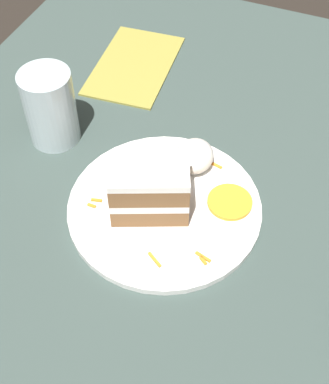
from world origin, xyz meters
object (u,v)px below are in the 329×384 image
at_px(cream_dollop, 194,156).
at_px(orange_garnish, 229,203).
at_px(cake_slice, 149,190).
at_px(drinking_glass, 51,112).
at_px(plate, 164,207).
at_px(menu_card, 134,65).

distance_m(cream_dollop, orange_garnish, 0.09).
distance_m(cake_slice, drinking_glass, 0.22).
xyz_separation_m(cake_slice, orange_garnish, (-0.05, 0.10, -0.04)).
relative_size(orange_garnish, drinking_glass, 0.52).
bearing_deg(cream_dollop, orange_garnish, 55.25).
relative_size(cake_slice, orange_garnish, 1.91).
height_order(plate, menu_card, plate).
height_order(plate, orange_garnish, orange_garnish).
xyz_separation_m(plate, drinking_glass, (-0.07, -0.22, 0.05)).
height_order(plate, cream_dollop, cream_dollop).
bearing_deg(cream_dollop, cake_slice, -15.40).
relative_size(cream_dollop, drinking_glass, 0.51).
xyz_separation_m(plate, cream_dollop, (-0.09, 0.01, 0.03)).
relative_size(plate, drinking_glass, 2.26).
bearing_deg(drinking_glass, orange_garnish, 83.17).
bearing_deg(cake_slice, cream_dollop, 141.59).
distance_m(orange_garnish, menu_card, 0.36).
xyz_separation_m(cake_slice, menu_card, (-0.30, -0.16, -0.05)).
xyz_separation_m(cream_dollop, orange_garnish, (0.05, 0.07, -0.02)).
distance_m(cake_slice, orange_garnish, 0.12).
height_order(cake_slice, menu_card, cake_slice).
bearing_deg(plate, cake_slice, -49.64).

